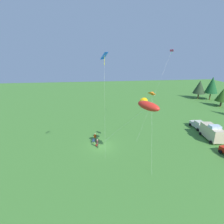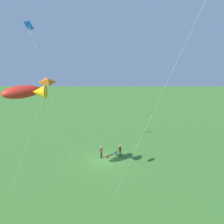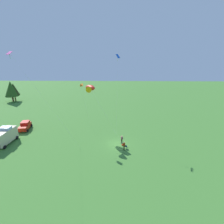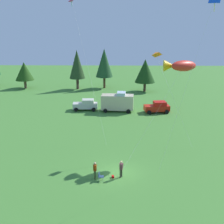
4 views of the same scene
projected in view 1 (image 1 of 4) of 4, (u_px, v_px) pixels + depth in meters
The scene contains 11 objects.
ground_plane at pixel (101, 146), 33.64m from camera, with size 160.00×160.00×0.00m, color #407A2F.
person_kite_flyer at pixel (97, 143), 32.86m from camera, with size 0.48×0.50×1.74m.
folding_chair at pixel (94, 140), 34.85m from camera, with size 0.56×0.56×0.82m.
person_spectator at pixel (95, 137), 35.22m from camera, with size 0.41×0.52×1.74m.
backpack_on_grass at pixel (97, 145), 33.90m from camera, with size 0.32×0.22×0.22m, color red.
car_silver_compact at pixel (198, 125), 41.33m from camera, with size 4.26×2.33×1.89m.
van_camper_beige at pixel (212, 132), 35.87m from camera, with size 5.55×2.95×3.34m.
kite_large_fish at pixel (148, 105), 24.61m from camera, with size 9.16×8.72×10.78m.
kite_diamond_rainbow at pixel (169, 57), 35.65m from camera, with size 5.34×8.29×17.75m.
kite_diamond_blue at pixel (104, 61), 20.72m from camera, with size 4.78×1.04×17.18m.
kite_delta_orange at pixel (153, 93), 26.87m from camera, with size 5.56×1.65×11.61m.
Camera 1 is at (29.73, -1.72, 17.11)m, focal length 28.00 mm.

